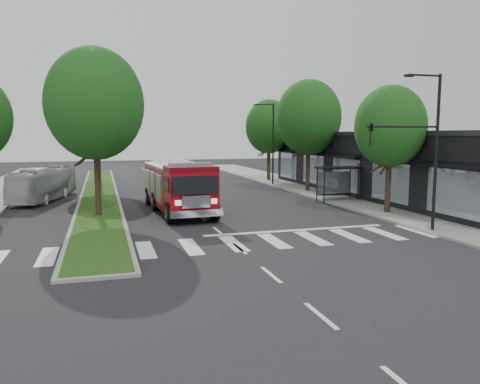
{
  "coord_description": "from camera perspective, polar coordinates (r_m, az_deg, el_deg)",
  "views": [
    {
      "loc": [
        -5.7,
        -23.35,
        5.03
      ],
      "look_at": [
        1.7,
        1.7,
        1.8
      ],
      "focal_mm": 35.0,
      "sensor_mm": 36.0,
      "label": 1
    }
  ],
  "objects": [
    {
      "name": "ground",
      "position": [
        24.56,
        -2.7,
        -4.78
      ],
      "size": [
        140.0,
        140.0,
        0.0
      ],
      "primitive_type": "plane",
      "color": "black",
      "rests_on": "ground"
    },
    {
      "name": "sidewalk_right",
      "position": [
        38.31,
        12.06,
        -0.54
      ],
      "size": [
        5.0,
        80.0,
        0.15
      ],
      "primitive_type": "cube",
      "color": "gray",
      "rests_on": "ground"
    },
    {
      "name": "median",
      "position": [
        41.65,
        -16.75,
        -0.08
      ],
      "size": [
        3.0,
        50.0,
        0.15
      ],
      "color": "gray",
      "rests_on": "ground"
    },
    {
      "name": "storefront_row",
      "position": [
        40.42,
        17.77,
        3.12
      ],
      "size": [
        8.0,
        30.0,
        5.0
      ],
      "primitive_type": "cube",
      "color": "black",
      "rests_on": "ground"
    },
    {
      "name": "bus_shelter",
      "position": [
        35.87,
        11.72,
        2.12
      ],
      "size": [
        3.2,
        1.6,
        2.61
      ],
      "color": "black",
      "rests_on": "ground"
    },
    {
      "name": "tree_right_near",
      "position": [
        30.64,
        17.85,
        7.6
      ],
      "size": [
        4.4,
        4.4,
        8.05
      ],
      "color": "black",
      "rests_on": "ground"
    },
    {
      "name": "tree_right_mid",
      "position": [
        41.15,
        8.36,
        9.0
      ],
      "size": [
        5.6,
        5.6,
        9.72
      ],
      "color": "black",
      "rests_on": "ground"
    },
    {
      "name": "tree_right_far",
      "position": [
        50.39,
        3.54,
        7.95
      ],
      "size": [
        5.0,
        5.0,
        8.73
      ],
      "color": "black",
      "rests_on": "ground"
    },
    {
      "name": "tree_median_near",
      "position": [
        29.41,
        -17.3,
        10.21
      ],
      "size": [
        5.8,
        5.8,
        10.16
      ],
      "color": "black",
      "rests_on": "ground"
    },
    {
      "name": "tree_median_far",
      "position": [
        43.38,
        -17.05,
        8.67
      ],
      "size": [
        5.6,
        5.6,
        9.72
      ],
      "color": "black",
      "rests_on": "ground"
    },
    {
      "name": "streetlight_right_near",
      "position": [
        25.07,
        21.29,
        5.74
      ],
      "size": [
        4.08,
        0.22,
        8.0
      ],
      "color": "black",
      "rests_on": "ground"
    },
    {
      "name": "streetlight_right_far",
      "position": [
        46.23,
        3.88,
        6.35
      ],
      "size": [
        2.11,
        0.2,
        8.0
      ],
      "color": "black",
      "rests_on": "ground"
    },
    {
      "name": "fire_engine",
      "position": [
        30.48,
        -7.58,
        0.59
      ],
      "size": [
        3.54,
        9.98,
        3.41
      ],
      "rotation": [
        0.0,
        0.0,
        0.06
      ],
      "color": "#5B040A",
      "rests_on": "ground"
    },
    {
      "name": "city_bus",
      "position": [
        38.67,
        -22.8,
        0.89
      ],
      "size": [
        4.25,
        9.25,
        2.51
      ],
      "primitive_type": "imported",
      "rotation": [
        0.0,
        0.0,
        -0.25
      ],
      "color": "#AFAFB3",
      "rests_on": "ground"
    }
  ]
}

